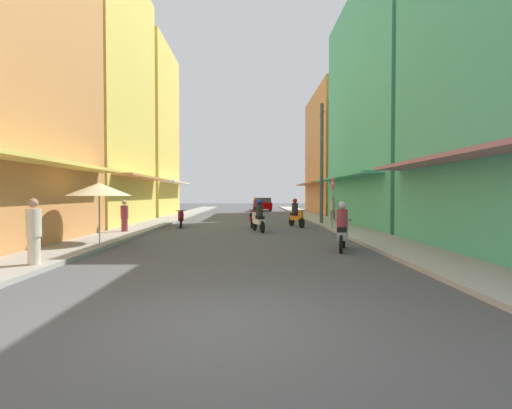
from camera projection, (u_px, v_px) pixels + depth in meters
The scene contains 20 objects.
ground_plane at pixel (245, 222), 24.78m from camera, with size 103.93×103.93×0.00m, color #4C4C4F.
sidewalk_left at pixel (164, 221), 24.70m from camera, with size 1.98×55.24×0.12m, color #9E9991.
sidewalk_right at pixel (325, 221), 24.85m from camera, with size 1.98×55.24×0.12m, color #ADA89E.
building_left_mid at pixel (84, 98), 21.91m from camera, with size 7.05×8.91×14.89m.
building_left_far at pixel (134, 132), 31.22m from camera, with size 7.05×8.04×13.98m.
building_right_mid at pixel (401, 109), 22.15m from camera, with size 7.05×12.79×13.70m.
building_right_far at pixel (346, 154), 35.17m from camera, with size 7.05×11.37×11.24m.
motorbike_orange at pixel (296, 214), 20.71m from camera, with size 0.77×1.73×1.58m.
motorbike_red at pixel (253, 218), 20.60m from camera, with size 0.55×1.81×0.96m.
motorbike_white at pixel (258, 217), 18.06m from camera, with size 0.71×1.76×1.58m.
motorbike_silver at pixel (343, 229), 12.00m from camera, with size 0.73×1.75×1.58m.
motorbike_maroon at pixel (181, 218), 20.38m from camera, with size 0.58×1.80×0.96m.
motorbike_black at pixel (255, 208), 30.38m from camera, with size 0.55×1.81×1.58m.
parked_car at pixel (263, 204), 41.16m from camera, with size 1.79×4.11×1.45m.
pedestrian_crossing at pixel (333, 207), 25.47m from camera, with size 0.44×0.44×1.68m.
pedestrian_midway at pixel (124, 217), 17.06m from camera, with size 0.34×0.34×1.55m.
pedestrian_foreground at pixel (34, 234), 8.98m from camera, with size 0.34×0.34×1.70m.
vendor_umbrella at pixel (99, 189), 13.02m from camera, with size 2.19×2.19×2.20m.
utility_pole at pixel (322, 163), 22.09m from camera, with size 0.20×1.20×7.13m.
street_sign_no_entry at pixel (333, 196), 18.64m from camera, with size 0.07×0.60×2.65m.
Camera 1 is at (0.43, -5.13, 1.80)m, focal length 26.38 mm.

